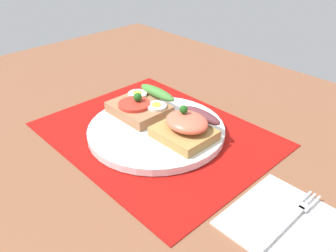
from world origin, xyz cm
name	(u,v)px	position (x,y,z in cm)	size (l,w,h in cm)	color
ground_plane	(157,142)	(0.00, 0.00, -1.60)	(120.00, 90.00, 3.20)	brown
placemat	(156,134)	(0.00, 0.00, 0.15)	(39.12, 30.68, 0.30)	#A00F0B
plate	(156,130)	(0.00, 0.00, 0.95)	(24.13, 24.13, 1.29)	white
sandwich_egg_tomato	(142,105)	(-5.79, 1.65, 3.06)	(10.39, 9.83, 4.13)	#9E6B48
sandwich_salmon	(187,126)	(5.81, 1.73, 3.56)	(9.30, 9.39, 5.55)	#A48346
napkin	(284,222)	(26.72, -2.23, 0.30)	(12.91, 13.80, 0.60)	white
fork	(289,221)	(27.22, -2.19, 0.76)	(1.62, 15.14, 0.32)	#B7B7BC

